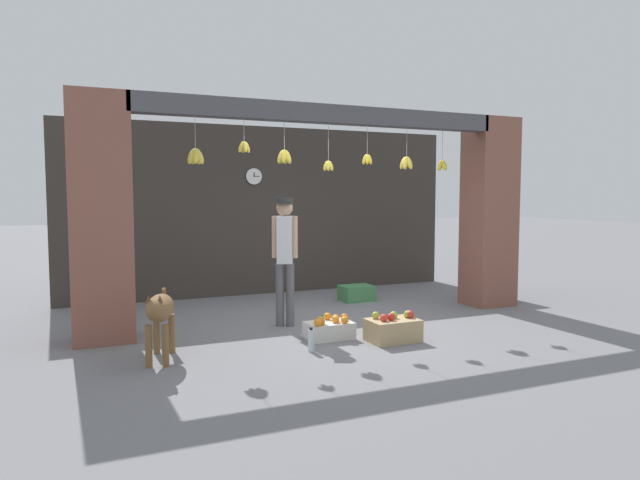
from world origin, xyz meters
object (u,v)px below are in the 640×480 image
object	(u,v)px
fruit_crate_oranges	(329,329)
produce_box_green	(357,293)
fruit_crate_apples	(393,329)
wall_clock	(254,176)
shopkeeper	(285,250)
dog	(160,312)
water_bottle	(311,340)

from	to	relation	value
fruit_crate_oranges	produce_box_green	world-z (taller)	fruit_crate_oranges
fruit_crate_apples	wall_clock	xyz separation A→B (m)	(-0.57, 3.76, 1.93)
shopkeeper	fruit_crate_apples	world-z (taller)	shopkeeper
dog	water_bottle	xyz separation A→B (m)	(1.60, -0.30, -0.40)
dog	fruit_crate_oranges	size ratio (longest dim) A/B	1.76
dog	shopkeeper	size ratio (longest dim) A/B	0.58
produce_box_green	wall_clock	xyz separation A→B (m)	(-1.37, 1.24, 1.95)
dog	shopkeeper	world-z (taller)	shopkeeper
dog	wall_clock	size ratio (longest dim) A/B	3.30
shopkeeper	fruit_crate_oranges	xyz separation A→B (m)	(0.26, -0.86, -0.90)
fruit_crate_oranges	shopkeeper	bearing A→B (deg)	106.82
fruit_crate_apples	produce_box_green	xyz separation A→B (m)	(0.81, 2.52, -0.02)
fruit_crate_oranges	fruit_crate_apples	distance (m)	0.77
fruit_crate_oranges	produce_box_green	distance (m)	2.57
dog	water_bottle	bearing A→B (deg)	95.36
shopkeeper	water_bottle	bearing A→B (deg)	108.52
dog	fruit_crate_apples	size ratio (longest dim) A/B	1.65
water_bottle	wall_clock	xyz separation A→B (m)	(0.51, 3.79, 1.94)
water_bottle	wall_clock	distance (m)	4.29
dog	shopkeeper	distance (m)	2.09
fruit_crate_apples	water_bottle	size ratio (longest dim) A/B	2.19
dog	produce_box_green	xyz separation A→B (m)	(3.48, 2.25, -0.40)
dog	water_bottle	world-z (taller)	dog
dog	shopkeeper	xyz separation A→B (m)	(1.76, 1.00, 0.49)
dog	produce_box_green	distance (m)	4.17
wall_clock	dog	bearing A→B (deg)	-121.12
fruit_crate_oranges	water_bottle	distance (m)	0.61
dog	fruit_crate_apples	distance (m)	2.72
dog	wall_clock	world-z (taller)	wall_clock
fruit_crate_apples	water_bottle	world-z (taller)	fruit_crate_apples
fruit_crate_oranges	fruit_crate_apples	bearing A→B (deg)	-32.03
shopkeeper	wall_clock	distance (m)	2.73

